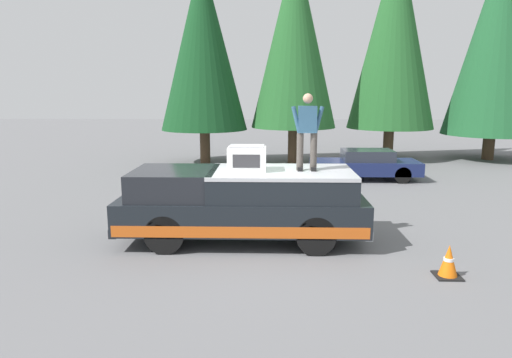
{
  "coord_description": "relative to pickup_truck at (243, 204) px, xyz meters",
  "views": [
    {
      "loc": [
        -9.74,
        -0.19,
        3.41
      ],
      "look_at": [
        0.89,
        0.11,
        1.35
      ],
      "focal_mm": 32.29,
      "sensor_mm": 36.0,
      "label": 1
    }
  ],
  "objects": [
    {
      "name": "pickup_truck",
      "position": [
        0.0,
        0.0,
        0.0
      ],
      "size": [
        2.01,
        5.54,
        1.65
      ],
      "color": "black",
      "rests_on": "ground"
    },
    {
      "name": "conifer_center_left",
      "position": [
        11.62,
        -1.74,
        4.87
      ],
      "size": [
        3.93,
        3.93,
        9.82
      ],
      "color": "#4C3826",
      "rests_on": "ground"
    },
    {
      "name": "ground_plane",
      "position": [
        -0.39,
        -0.4,
        -0.87
      ],
      "size": [
        90.0,
        90.0,
        0.0
      ],
      "primitive_type": "plane",
      "color": "slate"
    },
    {
      "name": "person_on_truck_bed",
      "position": [
        0.01,
        -1.43,
        1.68
      ],
      "size": [
        0.29,
        0.72,
        1.69
      ],
      "color": "#423D38",
      "rests_on": "pickup_truck"
    },
    {
      "name": "conifer_center_right",
      "position": [
        11.27,
        2.4,
        4.53
      ],
      "size": [
        3.95,
        3.95,
        9.24
      ],
      "color": "#4C3826",
      "rests_on": "ground"
    },
    {
      "name": "conifer_left",
      "position": [
        12.94,
        -6.57,
        5.21
      ],
      "size": [
        4.18,
        4.18,
        10.64
      ],
      "color": "#4C3826",
      "rests_on": "ground"
    },
    {
      "name": "conifer_far_left",
      "position": [
        12.95,
        -11.53,
        5.08
      ],
      "size": [
        4.65,
        4.65,
        10.67
      ],
      "color": "#4C3826",
      "rests_on": "ground"
    },
    {
      "name": "parked_car_navy",
      "position": [
        7.5,
        -4.31,
        -0.29
      ],
      "size": [
        1.64,
        4.1,
        1.16
      ],
      "color": "navy",
      "rests_on": "ground"
    },
    {
      "name": "compressor_unit",
      "position": [
        -0.06,
        -0.11,
        1.05
      ],
      "size": [
        0.65,
        0.84,
        0.56
      ],
      "color": "silver",
      "rests_on": "pickup_truck"
    },
    {
      "name": "traffic_cone",
      "position": [
        -1.99,
        -3.92,
        -0.58
      ],
      "size": [
        0.47,
        0.47,
        0.62
      ],
      "color": "black",
      "rests_on": "ground"
    }
  ]
}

